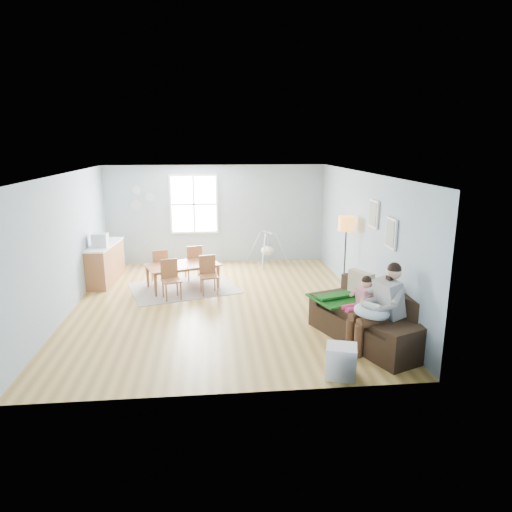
{
  "coord_description": "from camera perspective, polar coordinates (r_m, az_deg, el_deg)",
  "views": [
    {
      "loc": [
        -0.16,
        -9.02,
        3.29
      ],
      "look_at": [
        0.76,
        0.09,
        1.0
      ],
      "focal_mm": 32.0,
      "sensor_mm": 36.0,
      "label": 1
    }
  ],
  "objects": [
    {
      "name": "baby_swing",
      "position": [
        12.55,
        1.43,
        0.76
      ],
      "size": [
        1.18,
        1.19,
        0.91
      ],
      "color": "silver",
      "rests_on": "room"
    },
    {
      "name": "chair_ne",
      "position": [
        11.23,
        -7.78,
        -0.54
      ],
      "size": [
        0.48,
        0.48,
        0.87
      ],
      "color": "brown",
      "rests_on": "rug"
    },
    {
      "name": "floor_lamp",
      "position": [
        10.03,
        11.21,
        3.19
      ],
      "size": [
        0.35,
        0.35,
        1.75
      ],
      "color": "black",
      "rests_on": "room"
    },
    {
      "name": "dining_table",
      "position": [
        10.65,
        -9.08,
        -2.53
      ],
      "size": [
        1.83,
        1.41,
        0.57
      ],
      "primitive_type": "imported",
      "rotation": [
        0.0,
        0.0,
        0.35
      ],
      "color": "brown",
      "rests_on": "rug"
    },
    {
      "name": "chair_nw",
      "position": [
        11.06,
        -11.93,
        -1.07
      ],
      "size": [
        0.48,
        0.48,
        0.83
      ],
      "color": "brown",
      "rests_on": "rug"
    },
    {
      "name": "pictures",
      "position": [
        8.68,
        15.47,
        3.98
      ],
      "size": [
        0.05,
        1.34,
        0.74
      ],
      "color": "white",
      "rests_on": "room"
    },
    {
      "name": "chair_se",
      "position": [
        10.17,
        -5.99,
        -2.08
      ],
      "size": [
        0.45,
        0.45,
        0.86
      ],
      "color": "brown",
      "rests_on": "rug"
    },
    {
      "name": "monitor",
      "position": [
        11.12,
        -18.93,
        1.88
      ],
      "size": [
        0.34,
        0.32,
        0.32
      ],
      "color": "silver",
      "rests_on": "counter"
    },
    {
      "name": "room",
      "position": [
        9.06,
        -4.78,
        8.48
      ],
      "size": [
        8.4,
        9.4,
        3.9
      ],
      "color": "olive"
    },
    {
      "name": "window",
      "position": [
        12.6,
        -7.77,
        6.43
      ],
      "size": [
        1.32,
        0.08,
        1.62
      ],
      "color": "white",
      "rests_on": "room"
    },
    {
      "name": "toddler",
      "position": [
        7.99,
        12.98,
        -4.95
      ],
      "size": [
        0.58,
        0.4,
        0.87
      ],
      "color": "silver",
      "rests_on": "sofa"
    },
    {
      "name": "rug",
      "position": [
        10.73,
        -9.02,
        -3.96
      ],
      "size": [
        2.73,
        2.37,
        0.01
      ],
      "primitive_type": "cube",
      "rotation": [
        0.0,
        0.0,
        0.3
      ],
      "color": "gray",
      "rests_on": "room"
    },
    {
      "name": "nursing_pillow",
      "position": [
        7.51,
        14.25,
        -6.75
      ],
      "size": [
        0.72,
        0.71,
        0.23
      ],
      "primitive_type": "torus",
      "rotation": [
        0.0,
        0.14,
        0.3
      ],
      "color": "#C6E4F8",
      "rests_on": "father"
    },
    {
      "name": "beige_pillow",
      "position": [
        8.42,
        12.96,
        -3.58
      ],
      "size": [
        0.37,
        0.52,
        0.51
      ],
      "primitive_type": "cube",
      "rotation": [
        0.0,
        0.0,
        0.5
      ],
      "color": "#BBAA8F",
      "rests_on": "sofa"
    },
    {
      "name": "green_throw",
      "position": [
        8.42,
        10.58,
        -5.15
      ],
      "size": [
        1.21,
        1.12,
        0.04
      ],
      "primitive_type": "cube",
      "rotation": [
        0.0,
        0.0,
        0.32
      ],
      "color": "#135618",
      "rests_on": "sofa"
    },
    {
      "name": "wall_plates",
      "position": [
        12.71,
        -14.17,
        7.02
      ],
      "size": [
        0.67,
        0.02,
        0.66
      ],
      "color": "#98AFB7",
      "rests_on": "room"
    },
    {
      "name": "counter",
      "position": [
        11.56,
        -18.28,
        -0.79
      ],
      "size": [
        0.63,
        1.71,
        0.94
      ],
      "color": "brown",
      "rests_on": "room"
    },
    {
      "name": "chair_sw",
      "position": [
        9.97,
        -10.64,
        -2.59
      ],
      "size": [
        0.49,
        0.49,
        0.86
      ],
      "color": "brown",
      "rests_on": "rug"
    },
    {
      "name": "father",
      "position": [
        7.59,
        15.22,
        -5.9
      ],
      "size": [
        1.09,
        0.67,
        1.44
      ],
      "color": "gray",
      "rests_on": "sofa"
    },
    {
      "name": "infant",
      "position": [
        7.5,
        14.07,
        -6.1
      ],
      "size": [
        0.3,
        0.36,
        0.14
      ],
      "color": "silver",
      "rests_on": "nursing_pillow"
    },
    {
      "name": "sofa",
      "position": [
        8.05,
        14.21,
        -8.15
      ],
      "size": [
        1.69,
        2.36,
        0.88
      ],
      "color": "black",
      "rests_on": "room"
    },
    {
      "name": "storage_cube",
      "position": [
        6.82,
        10.51,
        -12.81
      ],
      "size": [
        0.52,
        0.49,
        0.48
      ],
      "color": "white",
      "rests_on": "room"
    }
  ]
}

